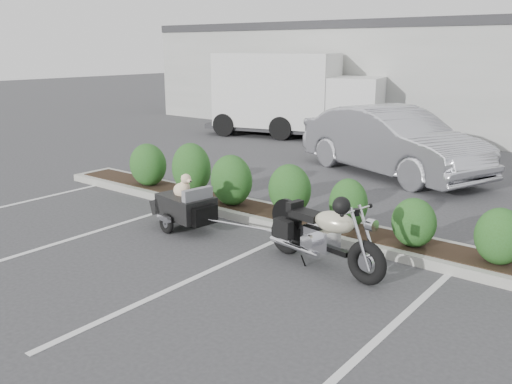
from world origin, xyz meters
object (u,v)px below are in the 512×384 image
Objects in this scene: pet_trailer at (186,205)px; dumpster at (384,138)px; delivery_truck at (295,97)px; motorcycle at (323,236)px; sedan at (392,141)px.

dumpster is at bearing 99.12° from pet_trailer.
motorcycle is at bearing -68.67° from delivery_truck.
sedan is 2.55× the size of dumpster.
pet_trailer is 0.86× the size of dumpster.
delivery_truck reaches higher than dumpster.
pet_trailer is at bearing -170.64° from motorcycle.
sedan reaches higher than motorcycle.
pet_trailer is at bearing -168.80° from sedan.
delivery_truck is (-4.34, 1.97, 0.76)m from dumpster.
sedan reaches higher than pet_trailer.
motorcycle is 11.93m from delivery_truck.
motorcycle is at bearing 9.36° from pet_trailer.
pet_trailer is (-2.78, 0.02, -0.06)m from motorcycle.
motorcycle is 0.42× the size of sedan.
sedan is 6.33m from delivery_truck.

